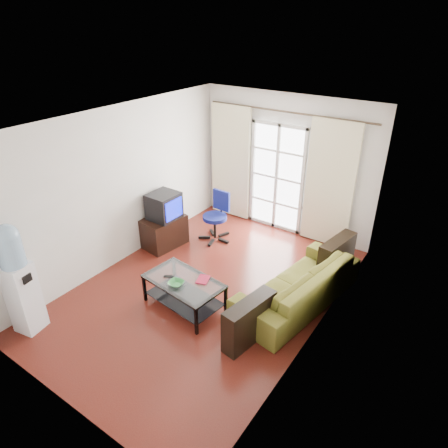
# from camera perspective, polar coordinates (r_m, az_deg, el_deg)

# --- Properties ---
(floor) EXTENTS (5.20, 5.20, 0.00)m
(floor) POSITION_cam_1_polar(r_m,az_deg,el_deg) (6.53, -2.48, -9.35)
(floor) COLOR maroon
(floor) RESTS_ON ground
(ceiling) EXTENTS (5.20, 5.20, 0.00)m
(ceiling) POSITION_cam_1_polar(r_m,az_deg,el_deg) (5.34, -3.09, 14.36)
(ceiling) COLOR white
(ceiling) RESTS_ON wall_back
(wall_back) EXTENTS (3.60, 0.02, 2.70)m
(wall_back) POSITION_cam_1_polar(r_m,az_deg,el_deg) (7.87, 8.83, 8.32)
(wall_back) COLOR white
(wall_back) RESTS_ON floor
(wall_front) EXTENTS (3.60, 0.02, 2.70)m
(wall_front) POSITION_cam_1_polar(r_m,az_deg,el_deg) (4.37, -24.16, -11.52)
(wall_front) COLOR white
(wall_front) RESTS_ON floor
(wall_left) EXTENTS (0.02, 5.20, 2.70)m
(wall_left) POSITION_cam_1_polar(r_m,az_deg,el_deg) (6.96, -14.73, 5.04)
(wall_left) COLOR white
(wall_left) RESTS_ON floor
(wall_right) EXTENTS (0.02, 5.20, 2.70)m
(wall_right) POSITION_cam_1_polar(r_m,az_deg,el_deg) (5.06, 13.80, -3.93)
(wall_right) COLOR white
(wall_right) RESTS_ON floor
(french_door) EXTENTS (1.16, 0.06, 2.15)m
(french_door) POSITION_cam_1_polar(r_m,az_deg,el_deg) (7.98, 7.54, 6.57)
(french_door) COLOR white
(french_door) RESTS_ON wall_back
(curtain_rod) EXTENTS (3.30, 0.04, 0.04)m
(curtain_rod) POSITION_cam_1_polar(r_m,az_deg,el_deg) (7.50, 9.06, 15.53)
(curtain_rod) COLOR #4C3F2D
(curtain_rod) RESTS_ON wall_back
(curtain_left) EXTENTS (0.90, 0.07, 2.35)m
(curtain_left) POSITION_cam_1_polar(r_m,az_deg,el_deg) (8.37, 0.96, 8.78)
(curtain_left) COLOR #F0ECC1
(curtain_left) RESTS_ON curtain_rod
(curtain_right) EXTENTS (0.90, 0.07, 2.35)m
(curtain_right) POSITION_cam_1_polar(r_m,az_deg,el_deg) (7.48, 14.86, 5.41)
(curtain_right) COLOR #F0ECC1
(curtain_right) RESTS_ON curtain_rod
(radiator) EXTENTS (0.64, 0.12, 0.64)m
(radiator) POSITION_cam_1_polar(r_m,az_deg,el_deg) (7.90, 13.14, -0.11)
(radiator) COLOR gray
(radiator) RESTS_ON floor
(sofa) EXTENTS (2.51, 1.60, 0.65)m
(sofa) POSITION_cam_1_polar(r_m,az_deg,el_deg) (6.19, 10.53, -8.48)
(sofa) COLOR brown
(sofa) RESTS_ON floor
(coffee_table) EXTENTS (1.25, 0.81, 0.48)m
(coffee_table) POSITION_cam_1_polar(r_m,az_deg,el_deg) (6.04, -5.73, -9.32)
(coffee_table) COLOR silver
(coffee_table) RESTS_ON floor
(bowl) EXTENTS (0.26, 0.26, 0.05)m
(bowl) POSITION_cam_1_polar(r_m,az_deg,el_deg) (5.85, -6.86, -8.42)
(bowl) COLOR #388A32
(bowl) RESTS_ON coffee_table
(book) EXTENTS (0.31, 0.33, 0.02)m
(book) POSITION_cam_1_polar(r_m,az_deg,el_deg) (5.94, -3.81, -7.79)
(book) COLOR #A13813
(book) RESTS_ON coffee_table
(remote) EXTENTS (0.16, 0.12, 0.02)m
(remote) POSITION_cam_1_polar(r_m,az_deg,el_deg) (6.04, -7.87, -7.42)
(remote) COLOR black
(remote) RESTS_ON coffee_table
(tv_stand) EXTENTS (0.63, 0.85, 0.58)m
(tv_stand) POSITION_cam_1_polar(r_m,az_deg,el_deg) (7.63, -8.56, -1.06)
(tv_stand) COLOR black
(tv_stand) RESTS_ON floor
(crt_tv) EXTENTS (0.55, 0.54, 0.49)m
(crt_tv) POSITION_cam_1_polar(r_m,az_deg,el_deg) (7.41, -8.71, 2.62)
(crt_tv) COLOR black
(crt_tv) RESTS_ON tv_stand
(task_chair) EXTENTS (0.69, 0.69, 0.96)m
(task_chair) POSITION_cam_1_polar(r_m,az_deg,el_deg) (7.77, -1.16, -0.22)
(task_chair) COLOR black
(task_chair) RESTS_ON floor
(water_cooler) EXTENTS (0.39, 0.39, 1.64)m
(water_cooler) POSITION_cam_1_polar(r_m,az_deg,el_deg) (5.97, -27.37, -6.79)
(water_cooler) COLOR white
(water_cooler) RESTS_ON floor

